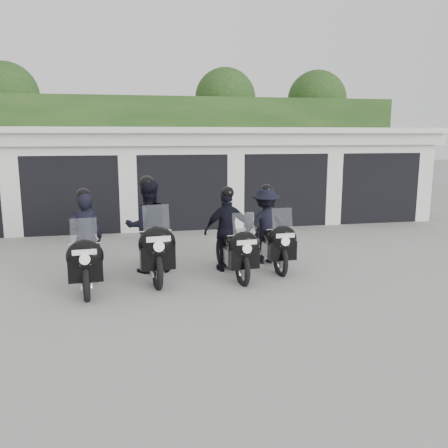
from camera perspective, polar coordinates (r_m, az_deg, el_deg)
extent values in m
plane|color=gray|center=(8.69, -0.60, -7.77)|extent=(80.00, 80.00, 0.00)
cube|color=silver|center=(16.72, -6.17, 5.98)|extent=(16.00, 6.00, 2.80)
cube|color=silver|center=(16.47, -6.21, 11.06)|extent=(16.40, 6.80, 0.16)
cube|color=silver|center=(13.44, -4.94, 10.21)|extent=(16.40, 0.12, 0.40)
cube|color=black|center=(13.92, -4.88, -0.26)|extent=(16.00, 0.06, 0.24)
cube|color=silver|center=(14.15, -24.15, 4.27)|extent=(0.50, 0.50, 2.80)
cube|color=black|center=(14.97, -17.40, 3.85)|extent=(2.60, 2.60, 2.20)
cube|color=silver|center=(13.84, -18.15, 9.11)|extent=(2.60, 0.50, 0.60)
cube|color=silver|center=(13.81, -11.47, 4.85)|extent=(0.50, 0.50, 2.80)
cube|color=black|center=(14.97, -5.49, 4.29)|extent=(2.60, 2.60, 2.20)
cube|color=silver|center=(13.84, -5.13, 9.59)|extent=(2.60, 0.50, 0.60)
cube|color=silver|center=(14.16, 1.22, 5.20)|extent=(0.50, 0.50, 2.80)
cube|color=black|center=(15.60, 5.94, 4.54)|extent=(2.60, 2.60, 2.20)
cube|color=silver|center=(14.52, 7.30, 9.60)|extent=(2.60, 0.50, 0.60)
cube|color=silver|center=(15.14, 12.79, 5.29)|extent=(0.50, 0.50, 2.80)
cube|color=black|center=(16.79, 16.12, 4.61)|extent=(2.60, 2.60, 2.20)
cube|color=silver|center=(15.79, 18.16, 9.24)|extent=(2.60, 0.50, 0.60)
cube|color=silver|center=(16.66, 22.60, 5.21)|extent=(0.50, 0.50, 2.80)
cube|color=#193814|center=(20.66, -7.28, 8.92)|extent=(20.00, 2.00, 4.30)
sphere|color=#193814|center=(22.70, -24.83, 13.88)|extent=(2.80, 2.80, 2.80)
cylinder|color=black|center=(22.67, -24.29, 6.95)|extent=(0.24, 0.24, 3.30)
sphere|color=#193814|center=(22.62, 0.14, 14.85)|extent=(2.80, 2.80, 2.80)
cylinder|color=black|center=(22.59, 0.14, 7.87)|extent=(0.24, 0.24, 3.30)
sphere|color=#193814|center=(23.94, 11.10, 14.43)|extent=(2.80, 2.80, 2.80)
cylinder|color=black|center=(23.91, 10.86, 7.84)|extent=(0.24, 0.24, 3.30)
torus|color=black|center=(8.40, -16.21, -6.70)|extent=(0.15, 0.72, 0.71)
torus|color=black|center=(9.75, -16.10, -4.29)|extent=(0.15, 0.72, 0.71)
cube|color=#ABABB0|center=(9.08, -16.17, -4.96)|extent=(0.29, 0.55, 0.31)
cube|color=black|center=(9.10, -16.12, -5.93)|extent=(0.16, 1.27, 0.06)
ellipsoid|color=black|center=(8.83, -16.30, -3.17)|extent=(0.35, 0.58, 0.28)
cube|color=black|center=(9.24, -16.26, -2.44)|extent=(0.29, 0.55, 0.10)
ellipsoid|color=black|center=(8.21, -16.39, -3.80)|extent=(0.63, 0.36, 0.58)
cube|color=black|center=(8.26, -16.31, -5.30)|extent=(0.58, 0.25, 0.39)
cube|color=#B2BFC6|center=(8.15, -16.53, -1.09)|extent=(0.44, 0.14, 0.50)
cylinder|color=silver|center=(8.35, -16.43, -2.31)|extent=(0.55, 0.06, 0.03)
cube|color=silver|center=(8.02, -16.45, -3.28)|extent=(0.39, 0.04, 0.09)
cube|color=silver|center=(8.09, -16.38, -4.43)|extent=(0.18, 0.03, 0.10)
imported|color=black|center=(9.23, -16.31, -1.61)|extent=(0.65, 0.45, 1.71)
sphere|color=black|center=(9.10, -16.57, 3.33)|extent=(0.26, 0.26, 0.26)
torus|color=black|center=(8.75, -8.04, -5.48)|extent=(0.19, 0.79, 0.78)
torus|color=black|center=(10.22, -9.35, -3.16)|extent=(0.19, 0.79, 0.78)
cube|color=#ABABB0|center=(9.48, -8.78, -3.76)|extent=(0.33, 0.61, 0.34)
cube|color=black|center=(9.51, -8.73, -4.79)|extent=(0.21, 1.39, 0.06)
ellipsoid|color=black|center=(9.22, -8.69, -1.85)|extent=(0.40, 0.64, 0.31)
cube|color=black|center=(9.66, -9.07, -1.16)|extent=(0.33, 0.61, 0.11)
ellipsoid|color=black|center=(8.54, -8.04, -2.40)|extent=(0.70, 0.41, 0.64)
cube|color=black|center=(8.60, -8.00, -4.00)|extent=(0.64, 0.29, 0.43)
cube|color=#B2BFC6|center=(8.48, -8.15, 0.46)|extent=(0.48, 0.17, 0.54)
cylinder|color=silver|center=(8.70, -8.29, -0.86)|extent=(0.60, 0.08, 0.03)
cube|color=silver|center=(8.34, -7.88, -1.82)|extent=(0.43, 0.05, 0.10)
cube|color=silver|center=(8.41, -7.88, -3.05)|extent=(0.19, 0.03, 0.11)
imported|color=black|center=(9.66, -9.11, -0.28)|extent=(0.97, 0.79, 1.87)
sphere|color=black|center=(9.53, -9.27, 4.91)|extent=(0.29, 0.29, 0.29)
torus|color=black|center=(8.86, 2.24, -5.42)|extent=(0.16, 0.70, 0.69)
torus|color=black|center=(10.12, -0.24, -3.37)|extent=(0.16, 0.70, 0.69)
cube|color=#ABABB0|center=(9.49, 0.88, -3.91)|extent=(0.29, 0.54, 0.30)
cube|color=black|center=(9.51, 0.92, -4.83)|extent=(0.18, 1.23, 0.06)
ellipsoid|color=black|center=(9.26, 1.19, -2.23)|extent=(0.35, 0.57, 0.27)
cube|color=black|center=(9.64, 0.45, -1.60)|extent=(0.29, 0.54, 0.09)
ellipsoid|color=black|center=(8.68, 2.42, -2.73)|extent=(0.62, 0.36, 0.57)
cube|color=black|center=(8.73, 2.41, -4.12)|extent=(0.57, 0.26, 0.38)
cube|color=#B2BFC6|center=(8.63, 2.38, -0.24)|extent=(0.42, 0.15, 0.48)
cylinder|color=silver|center=(8.82, 2.03, -1.38)|extent=(0.53, 0.07, 0.03)
cube|color=silver|center=(8.51, 2.78, -2.22)|extent=(0.38, 0.05, 0.09)
cube|color=silver|center=(8.57, 2.71, -3.29)|extent=(0.17, 0.03, 0.09)
imported|color=black|center=(9.63, 0.42, -0.82)|extent=(1.02, 0.64, 1.66)
sphere|color=black|center=(9.50, 0.43, 3.78)|extent=(0.26, 0.26, 0.26)
torus|color=black|center=(9.51, 6.82, -4.38)|extent=(0.13, 0.69, 0.69)
torus|color=black|center=(10.75, 4.31, -2.58)|extent=(0.13, 0.69, 0.69)
cube|color=#ABABB0|center=(10.13, 5.46, -3.04)|extent=(0.26, 0.53, 0.30)
cube|color=black|center=(10.15, 5.47, -3.89)|extent=(0.12, 1.22, 0.06)
ellipsoid|color=black|center=(9.91, 5.79, -1.45)|extent=(0.32, 0.55, 0.27)
cube|color=black|center=(10.28, 5.05, -0.89)|extent=(0.26, 0.53, 0.09)
ellipsoid|color=black|center=(9.34, 7.04, -1.88)|extent=(0.60, 0.33, 0.56)
cube|color=black|center=(9.39, 7.01, -3.17)|extent=(0.55, 0.23, 0.38)
cube|color=#B2BFC6|center=(9.29, 7.03, 0.42)|extent=(0.42, 0.12, 0.48)
cylinder|color=silver|center=(9.48, 6.66, -0.64)|extent=(0.53, 0.05, 0.03)
cube|color=silver|center=(9.17, 7.40, -1.40)|extent=(0.38, 0.03, 0.08)
cube|color=silver|center=(9.23, 7.31, -2.39)|extent=(0.17, 0.02, 0.09)
imported|color=black|center=(10.27, 5.02, -0.17)|extent=(1.08, 0.59, 1.65)
sphere|color=black|center=(10.16, 5.09, 4.12)|extent=(0.25, 0.25, 0.25)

